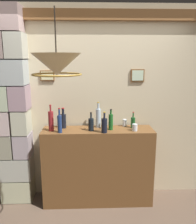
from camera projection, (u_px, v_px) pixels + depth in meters
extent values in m
cube|color=beige|center=(97.00, 105.00, 3.40)|extent=(3.09, 0.08, 2.70)
cube|color=brown|center=(97.00, 15.00, 3.07)|extent=(3.09, 0.10, 0.14)
cube|color=brown|center=(47.00, 76.00, 3.23)|extent=(0.19, 0.03, 0.14)
cube|color=beige|center=(47.00, 76.00, 3.22)|extent=(0.16, 0.01, 0.11)
cube|color=brown|center=(137.00, 75.00, 3.28)|extent=(0.19, 0.03, 0.17)
cube|color=#B4CBAC|center=(138.00, 75.00, 3.26)|extent=(0.16, 0.01, 0.14)
cube|color=beige|center=(19.00, 187.00, 3.46)|extent=(0.42, 0.36, 0.32)
cube|color=#B1B4A7|center=(17.00, 166.00, 3.39)|extent=(0.44, 0.36, 0.32)
cube|color=gray|center=(7.00, 144.00, 3.31)|extent=(0.21, 0.36, 0.32)
cube|color=#AA9DA5|center=(24.00, 144.00, 3.32)|extent=(0.21, 0.36, 0.32)
cube|color=beige|center=(5.00, 121.00, 3.24)|extent=(0.20, 0.36, 0.32)
cube|color=beige|center=(22.00, 121.00, 3.25)|extent=(0.20, 0.36, 0.32)
cube|color=#B4C4A3|center=(3.00, 97.00, 3.17)|extent=(0.21, 0.36, 0.32)
cube|color=gray|center=(20.00, 97.00, 3.17)|extent=(0.22, 0.36, 0.32)
cube|color=#A4ADAD|center=(10.00, 72.00, 3.10)|extent=(0.44, 0.36, 0.32)
cube|color=#B1B1A0|center=(17.00, 46.00, 3.03)|extent=(0.22, 0.36, 0.32)
cube|color=#AA8F8B|center=(5.00, 18.00, 2.95)|extent=(0.41, 0.36, 0.32)
cube|color=brown|center=(98.00, 166.00, 3.31)|extent=(1.49, 0.39, 1.06)
cylinder|color=#1A5920|center=(111.00, 122.00, 3.15)|extent=(0.06, 0.06, 0.21)
cylinder|color=#1A5920|center=(111.00, 112.00, 3.12)|extent=(0.02, 0.02, 0.06)
cylinder|color=black|center=(111.00, 110.00, 3.12)|extent=(0.03, 0.03, 0.01)
cylinder|color=black|center=(91.00, 125.00, 3.11)|extent=(0.07, 0.07, 0.16)
cylinder|color=black|center=(91.00, 116.00, 3.09)|extent=(0.02, 0.02, 0.07)
cylinder|color=black|center=(91.00, 113.00, 3.08)|extent=(0.03, 0.03, 0.01)
cylinder|color=navy|center=(60.00, 124.00, 3.03)|extent=(0.06, 0.06, 0.22)
cylinder|color=navy|center=(59.00, 112.00, 2.99)|extent=(0.02, 0.02, 0.09)
cylinder|color=maroon|center=(59.00, 108.00, 2.98)|extent=(0.03, 0.03, 0.01)
cylinder|color=#AEC2D2|center=(98.00, 118.00, 3.27)|extent=(0.07, 0.07, 0.26)
cylinder|color=#AEC2D2|center=(98.00, 106.00, 3.23)|extent=(0.03, 0.03, 0.08)
cylinder|color=#B7932D|center=(98.00, 102.00, 3.22)|extent=(0.03, 0.03, 0.01)
cylinder|color=#174D20|center=(133.00, 123.00, 3.25)|extent=(0.06, 0.06, 0.15)
cylinder|color=#174D20|center=(133.00, 115.00, 3.23)|extent=(0.02, 0.02, 0.07)
cylinder|color=maroon|center=(133.00, 112.00, 3.22)|extent=(0.02, 0.02, 0.01)
cylinder|color=maroon|center=(51.00, 121.00, 3.10)|extent=(0.07, 0.07, 0.26)
cylinder|color=maroon|center=(50.00, 109.00, 3.06)|extent=(0.02, 0.02, 0.08)
cylinder|color=maroon|center=(50.00, 105.00, 3.05)|extent=(0.02, 0.02, 0.01)
cylinder|color=black|center=(104.00, 126.00, 3.03)|extent=(0.07, 0.07, 0.19)
cylinder|color=black|center=(104.00, 116.00, 3.00)|extent=(0.02, 0.02, 0.08)
cylinder|color=#B7932D|center=(104.00, 112.00, 2.99)|extent=(0.03, 0.03, 0.01)
cylinder|color=black|center=(63.00, 121.00, 3.24)|extent=(0.08, 0.08, 0.19)
cylinder|color=black|center=(63.00, 112.00, 3.21)|extent=(0.03, 0.03, 0.08)
cylinder|color=maroon|center=(63.00, 108.00, 3.20)|extent=(0.04, 0.04, 0.01)
cylinder|color=silver|center=(125.00, 123.00, 3.33)|extent=(0.06, 0.06, 0.10)
cylinder|color=silver|center=(135.00, 127.00, 3.12)|extent=(0.07, 0.07, 0.09)
cone|color=beige|center=(57.00, 64.00, 2.07)|extent=(0.43, 0.43, 0.19)
cylinder|color=black|center=(55.00, 30.00, 2.01)|extent=(0.01, 0.01, 0.38)
torus|color=#AD8433|center=(57.00, 74.00, 2.09)|extent=(0.44, 0.44, 0.02)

